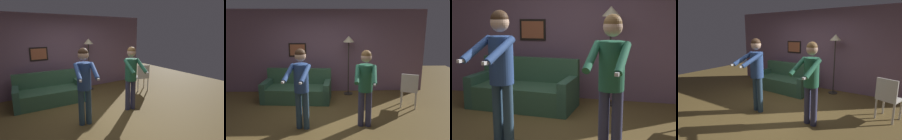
{
  "view_description": "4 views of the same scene",
  "coord_description": "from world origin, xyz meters",
  "views": [
    {
      "loc": [
        -1.84,
        -3.63,
        2.07
      ],
      "look_at": [
        0.27,
        -0.37,
        1.2
      ],
      "focal_mm": 28.0,
      "sensor_mm": 36.0,
      "label": 1
    },
    {
      "loc": [
        0.23,
        -4.61,
        2.31
      ],
      "look_at": [
        0.37,
        -0.31,
        1.3
      ],
      "focal_mm": 35.0,
      "sensor_mm": 36.0,
      "label": 2
    },
    {
      "loc": [
        1.22,
        -3.77,
        1.7
      ],
      "look_at": [
        0.4,
        -0.25,
        1.03
      ],
      "focal_mm": 50.0,
      "sensor_mm": 36.0,
      "label": 3
    },
    {
      "loc": [
        2.31,
        -3.25,
        1.83
      ],
      "look_at": [
        0.52,
        -0.29,
        1.11
      ],
      "focal_mm": 28.0,
      "sensor_mm": 36.0,
      "label": 4
    }
  ],
  "objects": [
    {
      "name": "ground_plane",
      "position": [
        0.0,
        0.0,
        0.0
      ],
      "size": [
        12.0,
        12.0,
        0.0
      ],
      "primitive_type": "plane",
      "color": "brown"
    },
    {
      "name": "back_wall_assembly",
      "position": [
        -0.01,
        2.25,
        1.3
      ],
      "size": [
        6.4,
        0.09,
        2.6
      ],
      "color": "slate",
      "rests_on": "ground_plane"
    },
    {
      "name": "couch",
      "position": [
        -0.74,
        1.43,
        0.28
      ],
      "size": [
        1.96,
        0.99,
        0.87
      ],
      "color": "#385F41",
      "rests_on": "ground_plane"
    },
    {
      "name": "torchiere_lamp",
      "position": [
        0.76,
        1.91,
        1.51
      ],
      "size": [
        0.34,
        0.34,
        1.81
      ],
      "color": "#332D28",
      "rests_on": "ground_plane"
    },
    {
      "name": "person_standing_left",
      "position": [
        -0.39,
        -0.29,
        1.05
      ],
      "size": [
        0.53,
        0.73,
        1.73
      ],
      "color": "#314E69",
      "rests_on": "ground_plane"
    },
    {
      "name": "person_standing_right",
      "position": [
        0.95,
        -0.22,
        1.02
      ],
      "size": [
        0.5,
        0.69,
        1.68
      ],
      "color": "#3D3F62",
      "rests_on": "ground_plane"
    },
    {
      "name": "dining_chair_distant",
      "position": [
        2.28,
        0.78,
        0.53
      ],
      "size": [
        0.54,
        0.54,
        0.93
      ],
      "color": "silver",
      "rests_on": "ground_plane"
    }
  ]
}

